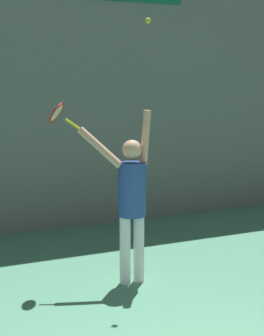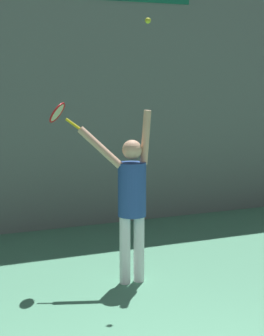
% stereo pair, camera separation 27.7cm
% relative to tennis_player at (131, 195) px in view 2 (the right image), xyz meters
% --- Properties ---
extents(back_wall, '(18.00, 0.10, 5.00)m').
position_rel_tennis_player_xyz_m(back_wall, '(-0.71, 2.93, 1.43)').
color(back_wall, slate).
rests_on(back_wall, ground_plane).
extents(tennis_player, '(0.83, 0.53, 2.07)m').
position_rel_tennis_player_xyz_m(tennis_player, '(0.00, 0.00, 0.00)').
color(tennis_player, white).
rests_on(tennis_player, ground_plane).
extents(tennis_racket, '(0.40, 0.36, 0.33)m').
position_rel_tennis_player_xyz_m(tennis_racket, '(-0.73, 0.47, 0.95)').
color(tennis_racket, yellow).
extents(tennis_ball, '(0.07, 0.07, 0.07)m').
position_rel_tennis_player_xyz_m(tennis_ball, '(0.16, -0.11, 2.01)').
color(tennis_ball, '#CCDB2D').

